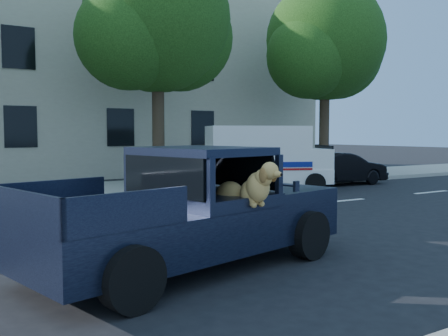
# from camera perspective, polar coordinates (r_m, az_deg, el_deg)

# --- Properties ---
(ground) EXTENTS (120.00, 120.00, 0.00)m
(ground) POSITION_cam_1_polar(r_m,az_deg,el_deg) (7.61, -12.21, -10.96)
(ground) COLOR black
(ground) RESTS_ON ground
(far_sidewalk) EXTENTS (60.00, 4.00, 0.15)m
(far_sidewalk) POSITION_cam_1_polar(r_m,az_deg,el_deg) (16.43, -22.99, -2.88)
(far_sidewalk) COLOR gray
(far_sidewalk) RESTS_ON ground
(lane_stripes) EXTENTS (21.60, 0.14, 0.01)m
(lane_stripes) POSITION_cam_1_polar(r_m,az_deg,el_deg) (11.41, -8.42, -5.86)
(lane_stripes) COLOR silver
(lane_stripes) RESTS_ON ground
(street_tree_mid) EXTENTS (6.00, 5.20, 8.60)m
(street_tree_mid) POSITION_cam_1_polar(r_m,az_deg,el_deg) (18.55, -7.55, 15.67)
(street_tree_mid) COLOR #332619
(street_tree_mid) RESTS_ON ground
(street_tree_right) EXTENTS (6.00, 5.20, 8.60)m
(street_tree_right) POSITION_cam_1_polar(r_m,az_deg,el_deg) (22.96, 11.52, 13.35)
(street_tree_right) COLOR #332619
(street_tree_right) RESTS_ON ground
(building_main) EXTENTS (26.00, 6.00, 9.00)m
(building_main) POSITION_cam_1_polar(r_m,az_deg,el_deg) (24.19, -18.81, 9.84)
(building_main) COLOR beige
(building_main) RESTS_ON ground
(pickup_truck) EXTENTS (5.19, 3.05, 1.75)m
(pickup_truck) POSITION_cam_1_polar(r_m,az_deg,el_deg) (7.21, -4.40, -6.89)
(pickup_truck) COLOR black
(pickup_truck) RESTS_ON ground
(mail_truck) EXTENTS (4.39, 3.17, 2.19)m
(mail_truck) POSITION_cam_1_polar(r_m,az_deg,el_deg) (16.74, 4.67, 0.58)
(mail_truck) COLOR silver
(mail_truck) RESTS_ON ground
(parked_sedan) EXTENTS (1.47, 3.76, 1.22)m
(parked_sedan) POSITION_cam_1_polar(r_m,az_deg,el_deg) (19.34, 13.20, -0.08)
(parked_sedan) COLOR black
(parked_sedan) RESTS_ON ground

